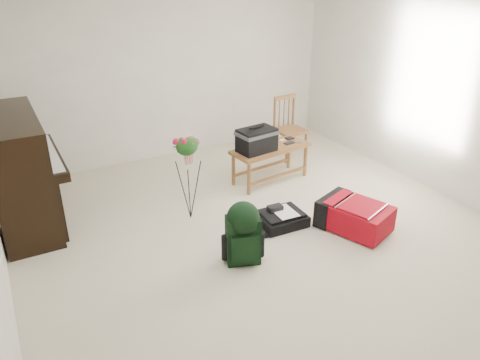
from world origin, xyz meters
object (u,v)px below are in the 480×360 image
black_duffel (281,218)px  flower_stand (189,178)px  piano (21,174)px  red_suitcase (351,214)px  bench (260,142)px  dining_chair (289,129)px  green_backpack (243,230)px

black_duffel → flower_stand: flower_stand is taller
piano → red_suitcase: size_ratio=1.70×
red_suitcase → black_duffel: 0.77m
bench → dining_chair: (0.84, 0.58, -0.13)m
dining_chair → flower_stand: size_ratio=0.88×
red_suitcase → black_duffel: bearing=126.6°
dining_chair → green_backpack: bearing=-134.6°
red_suitcase → flower_stand: flower_stand is taller
red_suitcase → bench: bearing=81.6°
green_backpack → flower_stand: flower_stand is taller
piano → black_duffel: size_ratio=2.81×
piano → flower_stand: size_ratio=1.45×
red_suitcase → black_duffel: size_ratio=1.65×
bench → dining_chair: 1.03m
piano → green_backpack: piano is taller
bench → green_backpack: (-1.06, -1.46, -0.22)m
bench → black_duffel: bench is taller
piano → black_duffel: 2.90m
dining_chair → green_backpack: dining_chair is taller
dining_chair → flower_stand: bearing=-155.4°
green_backpack → red_suitcase: bearing=19.0°
bench → flower_stand: bearing=-167.6°
piano → flower_stand: (1.64, -0.78, -0.09)m
flower_stand → green_backpack: bearing=-89.6°
green_backpack → piano: bearing=152.8°
black_duffel → flower_stand: (-0.84, 0.63, 0.43)m
red_suitcase → green_backpack: 1.38m
piano → bench: bearing=-7.5°
black_duffel → piano: bearing=152.8°
bench → dining_chair: dining_chair is taller
piano → flower_stand: bearing=-25.6°
dining_chair → flower_stand: flower_stand is taller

